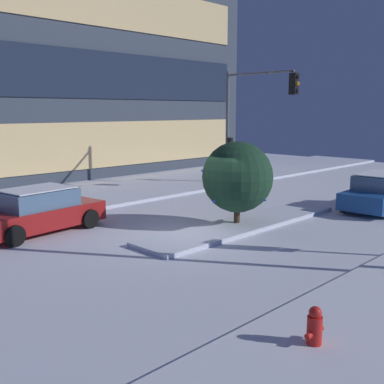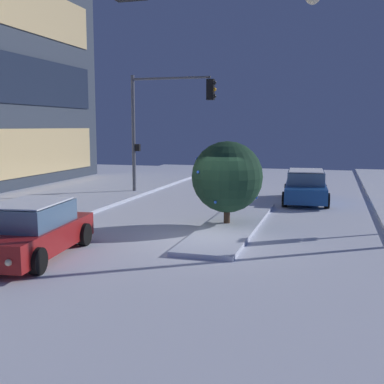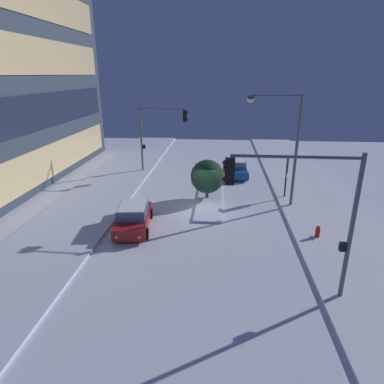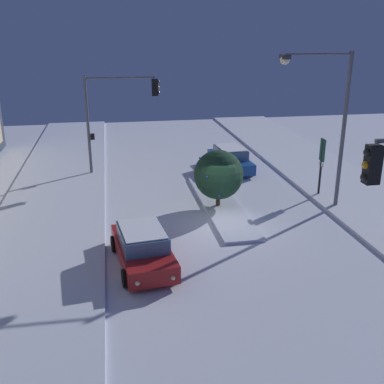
{
  "view_description": "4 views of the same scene",
  "coord_description": "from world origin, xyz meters",
  "px_view_note": "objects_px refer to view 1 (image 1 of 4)",
  "views": [
    {
      "loc": [
        -10.43,
        -10.45,
        4.04
      ],
      "look_at": [
        0.07,
        0.02,
        1.45
      ],
      "focal_mm": 43.87,
      "sensor_mm": 36.0,
      "label": 1
    },
    {
      "loc": [
        -14.11,
        -3.7,
        3.49
      ],
      "look_at": [
        -0.59,
        0.27,
        1.56
      ],
      "focal_mm": 44.94,
      "sensor_mm": 36.0,
      "label": 2
    },
    {
      "loc": [
        -21.12,
        -1.12,
        8.81
      ],
      "look_at": [
        -1.05,
        0.63,
        1.64
      ],
      "focal_mm": 31.04,
      "sensor_mm": 36.0,
      "label": 3
    },
    {
      "loc": [
        -19.23,
        4.94,
        8.58
      ],
      "look_at": [
        1.73,
        1.18,
        1.05
      ],
      "focal_mm": 43.22,
      "sensor_mm": 36.0,
      "label": 4
    }
  ],
  "objects_px": {
    "traffic_light_corner_far_right": "(253,108)",
    "decorated_tree_median": "(238,177)",
    "fire_hydrant": "(314,330)",
    "car_far": "(38,211)",
    "car_near": "(381,192)",
    "street_lamp_arched": "(371,69)"
  },
  "relations": [
    {
      "from": "car_far",
      "to": "street_lamp_arched",
      "type": "bearing_deg",
      "value": 108.77
    },
    {
      "from": "fire_hydrant",
      "to": "decorated_tree_median",
      "type": "bearing_deg",
      "value": 48.12
    },
    {
      "from": "decorated_tree_median",
      "to": "traffic_light_corner_far_right",
      "type": "bearing_deg",
      "value": 34.43
    },
    {
      "from": "fire_hydrant",
      "to": "decorated_tree_median",
      "type": "relative_size",
      "value": 0.27
    },
    {
      "from": "fire_hydrant",
      "to": "car_far",
      "type": "bearing_deg",
      "value": 87.32
    },
    {
      "from": "traffic_light_corner_far_right",
      "to": "decorated_tree_median",
      "type": "bearing_deg",
      "value": -55.57
    },
    {
      "from": "car_far",
      "to": "decorated_tree_median",
      "type": "xyz_separation_m",
      "value": [
        5.31,
        -4.21,
        1.04
      ]
    },
    {
      "from": "traffic_light_corner_far_right",
      "to": "street_lamp_arched",
      "type": "xyz_separation_m",
      "value": [
        -7.9,
        -9.72,
        0.86
      ]
    },
    {
      "from": "traffic_light_corner_far_right",
      "to": "fire_hydrant",
      "type": "distance_m",
      "value": 17.43
    },
    {
      "from": "traffic_light_corner_far_right",
      "to": "fire_hydrant",
      "type": "bearing_deg",
      "value": -48.61
    },
    {
      "from": "decorated_tree_median",
      "to": "street_lamp_arched",
      "type": "bearing_deg",
      "value": -100.81
    },
    {
      "from": "car_near",
      "to": "street_lamp_arched",
      "type": "height_order",
      "value": "street_lamp_arched"
    },
    {
      "from": "car_near",
      "to": "decorated_tree_median",
      "type": "distance_m",
      "value": 6.93
    },
    {
      "from": "car_far",
      "to": "decorated_tree_median",
      "type": "relative_size",
      "value": 1.54
    },
    {
      "from": "fire_hydrant",
      "to": "decorated_tree_median",
      "type": "height_order",
      "value": "decorated_tree_median"
    },
    {
      "from": "car_far",
      "to": "street_lamp_arched",
      "type": "relative_size",
      "value": 0.6
    },
    {
      "from": "street_lamp_arched",
      "to": "fire_hydrant",
      "type": "height_order",
      "value": "street_lamp_arched"
    },
    {
      "from": "car_near",
      "to": "traffic_light_corner_far_right",
      "type": "distance_m",
      "value": 7.9
    },
    {
      "from": "street_lamp_arched",
      "to": "traffic_light_corner_far_right",
      "type": "bearing_deg",
      "value": -38.47
    },
    {
      "from": "traffic_light_corner_far_right",
      "to": "fire_hydrant",
      "type": "height_order",
      "value": "traffic_light_corner_far_right"
    },
    {
      "from": "fire_hydrant",
      "to": "traffic_light_corner_far_right",
      "type": "bearing_deg",
      "value": 41.39
    },
    {
      "from": "car_near",
      "to": "decorated_tree_median",
      "type": "height_order",
      "value": "decorated_tree_median"
    }
  ]
}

